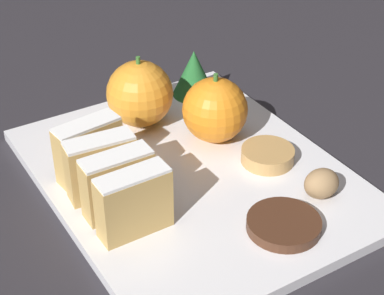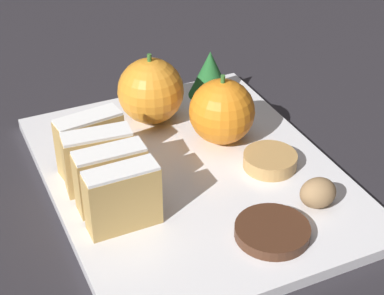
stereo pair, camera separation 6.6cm
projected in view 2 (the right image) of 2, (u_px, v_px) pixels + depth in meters
The scene contains 12 objects.
ground_plane at pixel (192, 180), 0.68m from camera, with size 6.00×6.00×0.00m, color #28262B.
serving_platter at pixel (192, 176), 0.68m from camera, with size 0.29×0.36×0.01m.
stollen_slice_front at pixel (123, 198), 0.59m from camera, with size 0.07×0.03×0.06m.
stollen_slice_second at pixel (111, 178), 0.61m from camera, with size 0.07×0.03×0.06m.
stollen_slice_third at pixel (99, 160), 0.64m from camera, with size 0.07×0.03×0.06m.
stollen_slice_fourth at pixel (90, 143), 0.66m from camera, with size 0.07×0.03×0.06m.
orange_near at pixel (222, 112), 0.71m from camera, with size 0.07×0.07×0.08m.
orange_far at pixel (152, 91), 0.74m from camera, with size 0.08×0.08×0.09m.
walnut at pixel (318, 193), 0.62m from camera, with size 0.04×0.03×0.03m.
chocolate_cookie at pixel (272, 231), 0.59m from camera, with size 0.07×0.07×0.01m.
gingerbread_cookie at pixel (270, 160), 0.68m from camera, with size 0.06×0.06×0.02m.
evergreen_sprig at pixel (210, 74), 0.80m from camera, with size 0.05×0.05×0.06m.
Camera 2 is at (-0.23, -0.50, 0.41)m, focal length 60.00 mm.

